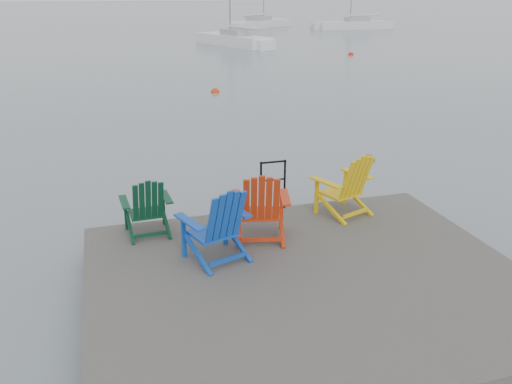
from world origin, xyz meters
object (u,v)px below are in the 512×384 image
object	(u,v)px
chair_yellow	(347,184)
buoy_b	(215,92)
sailboat_far	(354,25)
chair_blue	(218,224)
buoy_d	(252,43)
buoy_c	(351,55)
buoy_a	(368,161)
sailboat_near	(233,41)
handrail	(273,180)
chair_red	(261,205)
chair_green	(147,206)
sailboat_mid	(261,24)

from	to	relation	value
chair_yellow	buoy_b	world-z (taller)	chair_yellow
sailboat_far	chair_blue	bearing A→B (deg)	153.60
sailboat_far	buoy_d	distance (m)	19.72
buoy_b	buoy_c	xyz separation A→B (m)	(11.70, 11.15, 0.00)
buoy_a	buoy_d	size ratio (longest dim) A/B	1.06
sailboat_near	sailboat_far	xyz separation A→B (m)	(17.16, 14.29, -0.00)
buoy_a	buoy_b	world-z (taller)	buoy_b
chair_yellow	buoy_d	world-z (taller)	chair_yellow
handrail	chair_red	world-z (taller)	chair_red
buoy_a	chair_green	bearing A→B (deg)	-145.95
sailboat_mid	buoy_b	xyz separation A→B (m)	(-13.69, -38.94, -0.35)
handrail	buoy_c	distance (m)	28.96
chair_yellow	sailboat_near	xyz separation A→B (m)	(6.52, 34.55, -0.71)
chair_blue	buoy_a	distance (m)	7.40
buoy_c	buoy_d	xyz separation A→B (m)	(-4.04, 10.14, 0.00)
chair_green	sailboat_mid	size ratio (longest dim) A/B	0.08
chair_green	buoy_d	size ratio (longest dim) A/B	3.07
chair_yellow	sailboat_far	xyz separation A→B (m)	(23.69, 48.84, -0.71)
chair_green	chair_blue	bearing A→B (deg)	-56.10
sailboat_near	buoy_a	bearing A→B (deg)	-117.92
chair_blue	sailboat_mid	world-z (taller)	sailboat_mid
chair_green	buoy_c	bearing A→B (deg)	54.79
chair_yellow	chair_red	bearing A→B (deg)	176.64
handrail	buoy_a	bearing A→B (deg)	43.54
handrail	chair_green	world-z (taller)	chair_green
chair_blue	buoy_b	bearing A→B (deg)	59.20
chair_green	chair_blue	distance (m)	1.46
buoy_b	chair_red	bearing A→B (deg)	-99.41
buoy_b	sailboat_mid	bearing A→B (deg)	70.63
chair_blue	sailboat_far	distance (m)	56.33
handrail	sailboat_near	size ratio (longest dim) A/B	0.08
chair_red	buoy_a	xyz separation A→B (m)	(4.34, 4.73, -1.07)
chair_yellow	sailboat_far	bearing A→B (deg)	43.19
chair_red	buoy_b	bearing A→B (deg)	94.36
handrail	sailboat_near	xyz separation A→B (m)	(7.66, 33.95, -0.69)
sailboat_near	buoy_b	size ratio (longest dim) A/B	28.89
handrail	buoy_a	size ratio (longest dim) A/B	2.65
chair_blue	sailboat_near	xyz separation A→B (m)	(9.02, 35.58, -0.72)
buoy_d	handrail	bearing A→B (deg)	-105.17
handrail	chair_yellow	world-z (taller)	chair_yellow
handrail	buoy_d	xyz separation A→B (m)	(9.66, 35.63, -1.04)
buoy_b	buoy_c	distance (m)	16.16
chair_blue	buoy_c	bearing A→B (deg)	42.03
chair_yellow	buoy_b	xyz separation A→B (m)	(0.86, 14.95, -1.06)
buoy_b	buoy_c	bearing A→B (deg)	43.62
buoy_b	sailboat_near	bearing A→B (deg)	73.88
chair_yellow	handrail	bearing A→B (deg)	131.28
buoy_c	chair_blue	bearing A→B (deg)	-119.02
chair_red	chair_yellow	world-z (taller)	chair_red
handrail	buoy_a	xyz separation A→B (m)	(3.78, 3.59, -1.04)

